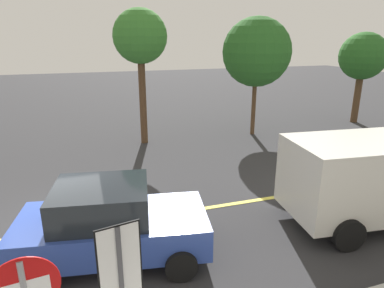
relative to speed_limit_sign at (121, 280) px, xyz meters
name	(u,v)px	position (x,y,z in m)	size (l,w,h in m)	color
ground_plane	(52,233)	(-1.26, 4.43, -1.76)	(80.00, 80.00, 0.00)	#2D2D30
lane_marking_centre	(171,214)	(1.74, 4.43, -1.76)	(28.00, 0.16, 0.01)	#E0D14C
speed_limit_sign	(121,280)	(0.00, 0.00, 0.00)	(0.53, 0.12, 2.52)	#4C4C51
car_blue_far_lane	(110,223)	(0.06, 2.98, -0.92)	(4.16, 2.55, 1.70)	#2D479E
tree_left_verge	(257,52)	(7.50, 10.84, 2.12)	(3.14, 3.14, 5.46)	#513823
tree_centre_verge	(363,57)	(14.05, 11.31, 1.77)	(2.46, 2.46, 4.81)	#513823
tree_right_verge	(140,38)	(2.22, 11.07, 2.74)	(2.24, 2.24, 5.70)	#513823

